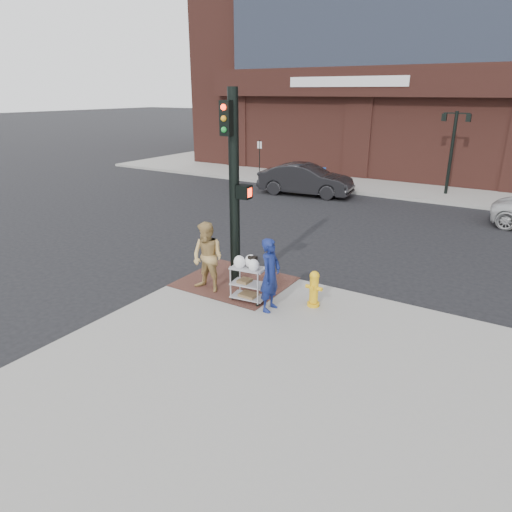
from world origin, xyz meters
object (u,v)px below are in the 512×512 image
Objects in this scene: traffic_signal_pole at (234,186)px; lamp_post at (453,144)px; woman_blue at (270,275)px; fire_hydrant at (314,288)px; sedan_dark at (306,180)px; pedestrian_tan at (208,257)px; utility_cart at (248,280)px.

lamp_post is at bearing 80.76° from traffic_signal_pole.
fire_hydrant is (0.79, 0.72, -0.42)m from woman_blue.
traffic_signal_pole is at bearing -169.94° from sedan_dark.
lamp_post reaches higher than pedestrian_tan.
utility_cart reaches higher than fire_hydrant.
lamp_post is 15.43m from fire_hydrant.
pedestrian_tan is at bearing -172.51° from sedan_dark.
woman_blue is at bearing -27.47° from traffic_signal_pole.
sedan_dark is (-5.28, 12.59, -0.25)m from woman_blue.
sedan_dark is 5.32× the size of fire_hydrant.
utility_cart is 1.60m from fire_hydrant.
traffic_signal_pole reaches higher than utility_cart.
fire_hydrant is at bearing 20.98° from utility_cart.
lamp_post is at bearing 84.05° from utility_cart.
traffic_signal_pole reaches higher than fire_hydrant.
fire_hydrant is (2.32, -0.07, -2.22)m from traffic_signal_pole.
woman_blue is 1.97× the size of fire_hydrant.
utility_cart is (1.22, 0.03, -0.38)m from pedestrian_tan.
woman_blue is (-0.95, -16.02, -1.58)m from lamp_post.
woman_blue reaches higher than fire_hydrant.
woman_blue is at bearing -1.99° from pedestrian_tan.
traffic_signal_pole is at bearing 61.39° from pedestrian_tan.
lamp_post is 0.84× the size of sedan_dark.
pedestrian_tan is 12.91m from sedan_dark.
pedestrian_tan reaches higher than sedan_dark.
woman_blue is at bearing -137.51° from fire_hydrant.
lamp_post is 2.26× the size of woman_blue.
traffic_signal_pole reaches higher than lamp_post.
utility_cart is (-1.65, -15.87, -1.94)m from lamp_post.
utility_cart is 1.31× the size of fire_hydrant.
pedestrian_tan is at bearing -167.40° from fire_hydrant.
pedestrian_tan is at bearing 84.23° from woman_blue.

